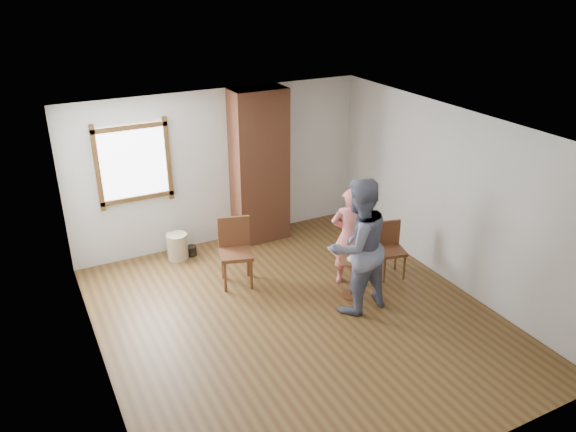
# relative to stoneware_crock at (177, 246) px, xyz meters

# --- Properties ---
(ground) EXTENTS (5.50, 5.50, 0.00)m
(ground) POSITION_rel_stoneware_crock_xyz_m (0.92, -2.40, -0.22)
(ground) COLOR brown
(ground) RESTS_ON ground
(room_shell) EXTENTS (5.04, 5.52, 2.62)m
(room_shell) POSITION_rel_stoneware_crock_xyz_m (0.87, -1.79, 1.59)
(room_shell) COLOR silver
(room_shell) RESTS_ON ground
(brick_chimney) EXTENTS (0.90, 0.50, 2.60)m
(brick_chimney) POSITION_rel_stoneware_crock_xyz_m (1.52, 0.10, 1.08)
(brick_chimney) COLOR #945234
(brick_chimney) RESTS_ON ground
(stoneware_crock) EXTENTS (0.36, 0.36, 0.43)m
(stoneware_crock) POSITION_rel_stoneware_crock_xyz_m (0.00, 0.00, 0.00)
(stoneware_crock) COLOR beige
(stoneware_crock) RESTS_ON ground
(dark_pot) EXTENTS (0.17, 0.17, 0.16)m
(dark_pot) POSITION_rel_stoneware_crock_xyz_m (0.23, 0.00, -0.13)
(dark_pot) COLOR black
(dark_pot) RESTS_ON ground
(dining_chair_left) EXTENTS (0.58, 0.58, 1.01)m
(dining_chair_left) POSITION_rel_stoneware_crock_xyz_m (0.57, -1.09, 0.35)
(dining_chair_left) COLOR brown
(dining_chair_left) RESTS_ON ground
(dining_chair_right) EXTENTS (0.48, 0.48, 0.84)m
(dining_chair_right) POSITION_rel_stoneware_crock_xyz_m (2.73, -1.95, 0.26)
(dining_chair_right) COLOR brown
(dining_chair_right) RESTS_ON ground
(side_table) EXTENTS (0.40, 0.40, 0.60)m
(side_table) POSITION_rel_stoneware_crock_xyz_m (1.88, -2.24, 0.19)
(side_table) COLOR brown
(side_table) RESTS_ON ground
(cake_plate) EXTENTS (0.18, 0.18, 0.01)m
(cake_plate) POSITION_rel_stoneware_crock_xyz_m (1.88, -2.24, 0.39)
(cake_plate) COLOR white
(cake_plate) RESTS_ON side_table
(cake_slice) EXTENTS (0.08, 0.07, 0.06)m
(cake_slice) POSITION_rel_stoneware_crock_xyz_m (1.89, -2.24, 0.42)
(cake_slice) COLOR white
(cake_slice) RESTS_ON cake_plate
(man) EXTENTS (0.99, 0.81, 1.91)m
(man) POSITION_rel_stoneware_crock_xyz_m (1.75, -2.51, 0.74)
(man) COLOR #131A35
(man) RESTS_ON ground
(person_pink) EXTENTS (0.66, 0.59, 1.51)m
(person_pink) POSITION_rel_stoneware_crock_xyz_m (2.05, -1.88, 0.54)
(person_pink) COLOR #F57B7A
(person_pink) RESTS_ON ground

